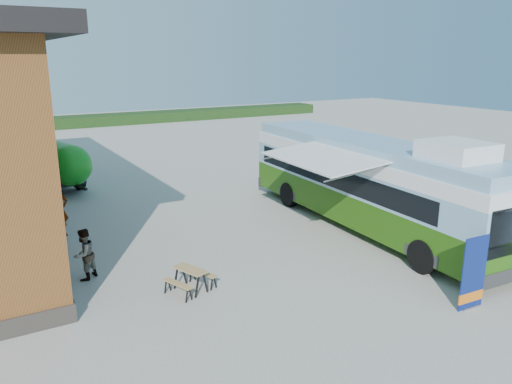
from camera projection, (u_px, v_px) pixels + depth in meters
ground at (288, 269)px, 15.83m from camera, size 100.00×100.00×0.00m
hedge at (148, 117)px, 51.28m from camera, size 40.00×3.00×1.00m
bus at (368, 180)px, 19.25m from camera, size 3.44×13.14×4.00m
awning at (331, 161)px, 17.82m from camera, size 3.23×4.90×0.56m
banner at (473, 279)px, 13.15m from camera, size 0.89×0.21×2.04m
picnic_table at (190, 274)px, 14.23m from camera, size 1.48×1.40×0.68m
person_a at (59, 211)px, 18.48m from camera, size 0.82×0.64×2.00m
person_b at (84, 254)px, 14.93m from camera, size 0.98×0.94×1.58m
slurry_tanker at (51, 160)px, 25.31m from camera, size 3.19×6.53×2.48m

